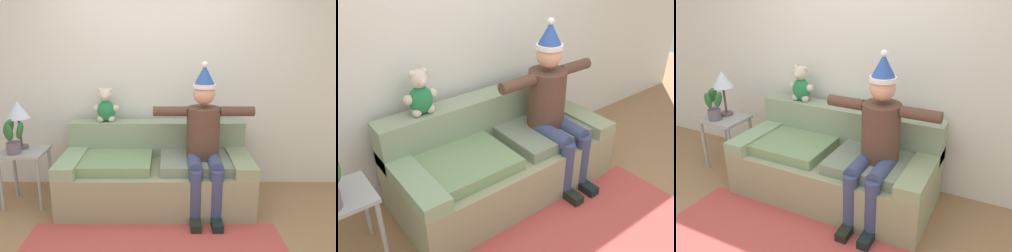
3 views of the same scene
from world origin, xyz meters
The scene contains 8 objects.
back_wall centered at (0.00, 1.55, 1.35)m, with size 7.00×0.10×2.70m, color silver.
couch centered at (0.00, 1.01, 0.32)m, with size 1.96×0.91×0.83m.
person_seated centered at (0.49, 0.85, 0.77)m, with size 1.02×0.77×1.52m.
teddy_bear centered at (-0.56, 1.30, 1.00)m, with size 0.29×0.17×0.38m.
side_table centered at (-1.39, 0.96, 0.48)m, with size 0.46×0.40×0.60m.
table_lamp centered at (-1.44, 1.04, 0.99)m, with size 0.24×0.24×0.51m.
potted_plant centered at (-1.44, 0.88, 0.76)m, with size 0.27×0.22×0.37m.
candle_tall centered at (-1.51, 0.94, 0.74)m, with size 0.04×0.04×0.22m.
Camera 1 is at (0.13, -2.43, 1.78)m, focal length 36.67 mm.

